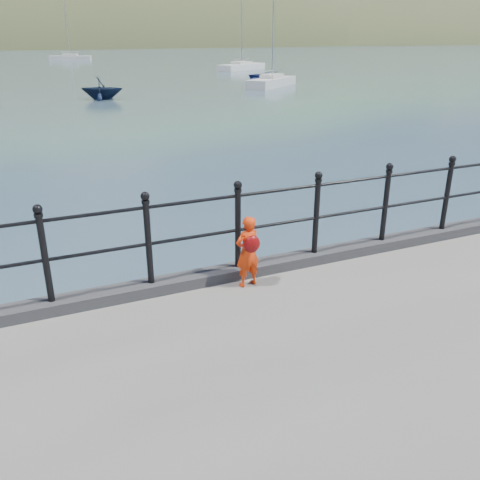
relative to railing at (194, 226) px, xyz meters
name	(u,v)px	position (x,y,z in m)	size (l,w,h in m)	color
ground	(195,342)	(0.00, 0.15, -1.82)	(600.00, 600.00, 0.00)	#2D4251
kerb	(196,279)	(0.00, 0.00, -0.75)	(60.00, 0.30, 0.15)	#28282B
railing	(194,226)	(0.00, 0.00, 0.00)	(18.11, 0.11, 1.20)	black
far_shore	(106,96)	(38.34, 239.56, -24.39)	(830.00, 200.00, 156.00)	#333A21
child	(248,251)	(0.61, -0.30, -0.33)	(0.38, 0.33, 0.96)	red
launch_blue	(274,77)	(20.20, 37.14, -1.35)	(3.30, 4.62, 0.96)	navy
launch_navy	(102,88)	(3.74, 30.13, -1.10)	(2.38, 2.76, 1.45)	black
sailboat_deep	(70,58)	(8.19, 87.98, -1.48)	(6.92, 3.84, 9.73)	beige
sailboat_far	(242,67)	(24.38, 53.74, -1.48)	(7.35, 5.61, 10.42)	silver
sailboat_near	(272,83)	(18.10, 33.36, -1.48)	(6.01, 5.33, 8.67)	silver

